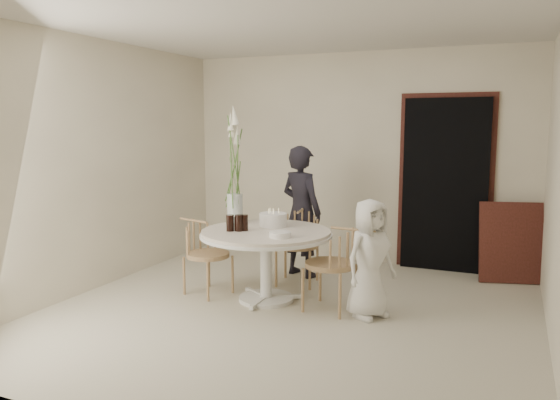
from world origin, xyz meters
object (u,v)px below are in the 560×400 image
at_px(chair_far, 300,235).
at_px(boy, 370,259).
at_px(girl, 301,211).
at_px(birthday_cake, 273,220).
at_px(table, 266,241).
at_px(chair_right, 341,257).
at_px(flower_vase, 235,178).
at_px(chair_left, 201,245).

distance_m(chair_far, boy, 1.32).
xyz_separation_m(chair_far, boy, (1.02, -0.84, 0.02)).
bearing_deg(girl, birthday_cake, 110.97).
xyz_separation_m(table, chair_far, (0.06, 0.79, -0.08)).
height_order(chair_right, boy, boy).
xyz_separation_m(boy, flower_vase, (-1.56, 0.30, 0.66)).
relative_size(table, boy, 1.19).
xyz_separation_m(chair_far, birthday_cake, (-0.08, -0.56, 0.26)).
distance_m(chair_right, girl, 1.34).
xyz_separation_m(table, flower_vase, (-0.49, 0.26, 0.60)).
height_order(chair_far, birthday_cake, birthday_cake).
bearing_deg(flower_vase, boy, -10.95).
bearing_deg(chair_right, birthday_cake, -100.88).
height_order(chair_right, flower_vase, flower_vase).
relative_size(chair_far, birthday_cake, 2.89).
relative_size(boy, birthday_cake, 3.88).
distance_m(chair_right, birthday_cake, 0.90).
height_order(table, chair_far, chair_far).
height_order(chair_far, chair_left, chair_far).
bearing_deg(birthday_cake, girl, 89.16).
bearing_deg(chair_left, boy, -75.65).
relative_size(chair_far, chair_left, 1.06).
xyz_separation_m(girl, birthday_cake, (-0.01, -0.79, 0.03)).
xyz_separation_m(chair_left, birthday_cake, (0.74, 0.24, 0.29)).
bearing_deg(table, flower_vase, 152.37).
bearing_deg(girl, chair_far, 128.80).
height_order(chair_left, flower_vase, flower_vase).
height_order(boy, birthday_cake, boy).
relative_size(chair_right, birthday_cake, 2.91).
distance_m(chair_right, boy, 0.28).
bearing_deg(boy, chair_far, 82.97).
xyz_separation_m(table, girl, (-0.01, 1.02, 0.15)).
height_order(chair_left, boy, boy).
bearing_deg(table, girl, 90.70).
bearing_deg(flower_vase, table, -27.63).
relative_size(chair_right, boy, 0.75).
bearing_deg(chair_right, flower_vase, -95.89).
distance_m(chair_right, chair_left, 1.56).
bearing_deg(girl, chair_right, 149.42).
bearing_deg(chair_left, table, -73.75).
relative_size(chair_left, flower_vase, 0.63).
bearing_deg(table, birthday_cake, 95.99).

